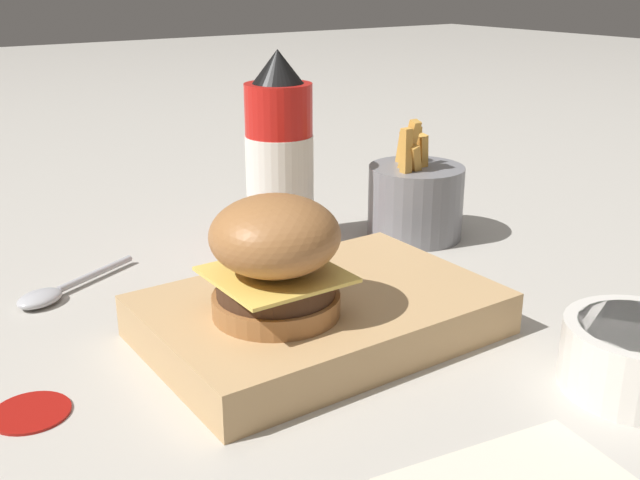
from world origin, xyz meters
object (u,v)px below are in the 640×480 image
(ketchup_bottle, at_px, (279,160))
(spoon, at_px, (52,293))
(burger, at_px, (275,256))
(fries_basket, at_px, (415,200))
(side_bowl, at_px, (639,355))
(serving_board, at_px, (320,315))

(ketchup_bottle, distance_m, spoon, 0.28)
(burger, relative_size, fries_basket, 0.72)
(ketchup_bottle, relative_size, spoon, 1.58)
(ketchup_bottle, distance_m, fries_basket, 0.17)
(fries_basket, distance_m, side_bowl, 0.37)
(ketchup_bottle, xyz_separation_m, fries_basket, (0.14, -0.07, -0.05))
(serving_board, xyz_separation_m, spoon, (-0.17, 0.21, -0.01))
(burger, xyz_separation_m, ketchup_bottle, (0.15, 0.23, 0.01))
(ketchup_bottle, distance_m, side_bowl, 0.44)
(spoon, bearing_deg, fries_basket, 145.94)
(fries_basket, bearing_deg, ketchup_bottle, 154.09)
(burger, relative_size, side_bowl, 0.91)
(burger, height_order, spoon, burger)
(serving_board, height_order, side_bowl, side_bowl)
(ketchup_bottle, relative_size, fries_basket, 1.53)
(ketchup_bottle, bearing_deg, spoon, -177.77)
(burger, bearing_deg, ketchup_bottle, 57.59)
(fries_basket, distance_m, spoon, 0.42)
(serving_board, relative_size, ketchup_bottle, 1.32)
(burger, bearing_deg, spoon, 119.06)
(serving_board, height_order, ketchup_bottle, ketchup_bottle)
(fries_basket, xyz_separation_m, side_bowl, (-0.09, -0.36, -0.02))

